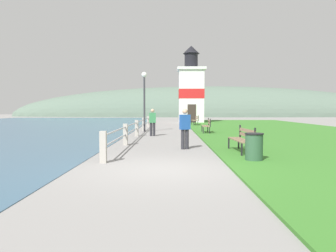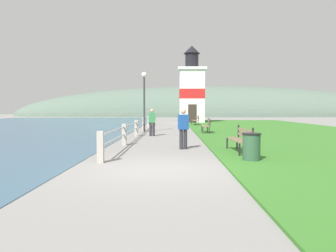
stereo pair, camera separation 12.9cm
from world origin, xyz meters
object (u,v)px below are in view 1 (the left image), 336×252
park_bench_far (195,120)px  trash_bin (254,147)px  lamp_post (144,91)px  lighthouse (191,91)px  person_by_railing (185,127)px  park_bench_near (243,138)px  person_strolling (153,121)px  park_bench_midway (207,125)px

park_bench_far → trash_bin: 20.56m
lamp_post → lighthouse: bearing=74.6°
lighthouse → person_by_railing: bearing=-94.0°
park_bench_far → lamp_post: lamp_post is taller
park_bench_near → park_bench_far: bearing=-91.9°
person_by_railing → person_strolling: bearing=-6.2°
park_bench_far → trash_bin: park_bench_far is taller
person_strolling → person_by_railing: bearing=-167.8°
park_bench_midway → park_bench_far: size_ratio=0.96×
lighthouse → park_bench_far: bearing=-89.7°
lighthouse → trash_bin: lighthouse is taller
park_bench_far → person_strolling: 12.02m
park_bench_near → lighthouse: (-0.27, 24.91, 2.97)m
park_bench_midway → lamp_post: 4.79m
lighthouse → person_by_railing: size_ratio=5.46×
person_strolling → person_by_railing: person_by_railing is taller
lighthouse → trash_bin: 26.91m
park_bench_far → lamp_post: (-4.00, -8.25, 2.20)m
lighthouse → park_bench_near: bearing=-89.4°
park_bench_midway → trash_bin: size_ratio=2.01×
park_bench_near → trash_bin: 1.82m
park_bench_midway → park_bench_far: (0.00, 9.70, 0.00)m
park_bench_midway → person_by_railing: (-1.70, -7.87, 0.30)m
park_bench_far → trash_bin: size_ratio=2.08×
park_bench_midway → lamp_post: (-4.00, 1.45, 2.20)m
park_bench_midway → lamp_post: size_ratio=0.43×
park_bench_near → trash_bin: size_ratio=2.27×
park_bench_near → lighthouse: bearing=-92.0°
person_by_railing → trash_bin: size_ratio=1.83×
park_bench_far → park_bench_midway: bearing=86.0°
park_bench_near → lamp_post: bearing=-70.7°
person_by_railing → lamp_post: size_ratio=0.39×
lighthouse → lamp_post: bearing=-105.4°
trash_bin → park_bench_far: bearing=90.5°
park_bench_midway → lamp_post: bearing=-17.3°
park_bench_near → person_by_railing: person_by_railing is taller
lighthouse → person_strolling: 18.22m
lighthouse → person_strolling: (-3.24, -17.73, -2.68)m
person_by_railing → trash_bin: 3.55m
park_bench_far → trash_bin: bearing=86.5°
park_bench_midway → person_strolling: 3.78m
park_bench_near → park_bench_midway: 9.05m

